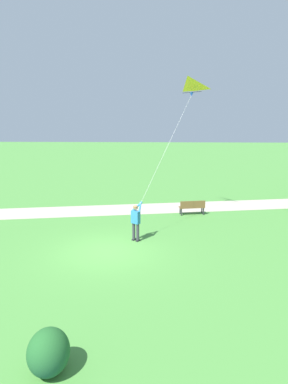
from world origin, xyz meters
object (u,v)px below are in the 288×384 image
(flying_kite, at_px, (188,87))
(lakeside_shrub, at_px, (49,352))
(person_kite_flyer, at_px, (136,219))
(park_bench_near_walkway, at_px, (192,206))

(flying_kite, xyz_separation_m, lakeside_shrub, (12.40, -4.05, -6.72))
(flying_kite, bearing_deg, lakeside_shrub, -18.09)
(person_kite_flyer, height_order, park_bench_near_walkway, person_kite_flyer)
(flying_kite, bearing_deg, park_bench_near_walkway, 138.52)
(person_kite_flyer, xyz_separation_m, flying_kite, (-3.82, 2.56, 6.22))
(flying_kite, bearing_deg, person_kite_flyer, -33.83)
(lakeside_shrub, bearing_deg, person_kite_flyer, 170.14)
(person_kite_flyer, bearing_deg, lakeside_shrub, -9.86)
(person_kite_flyer, height_order, flying_kite, flying_kite)
(flying_kite, relative_size, lakeside_shrub, 5.49)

